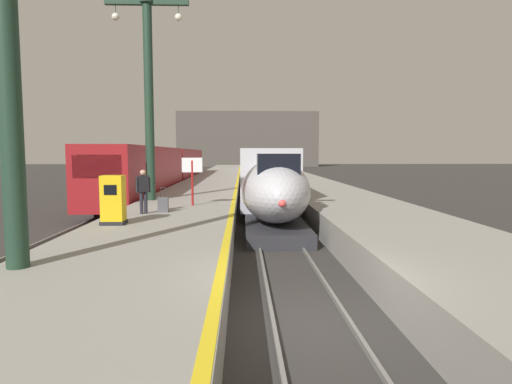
{
  "coord_description": "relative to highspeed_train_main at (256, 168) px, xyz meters",
  "views": [
    {
      "loc": [
        -1.34,
        -8.11,
        3.35
      ],
      "look_at": [
        -0.8,
        9.25,
        1.8
      ],
      "focal_mm": 30.22,
      "sensor_mm": 36.0,
      "label": 1
    }
  ],
  "objects": [
    {
      "name": "regional_train_adjacent",
      "position": [
        -8.1,
        -3.68,
        0.17
      ],
      "size": [
        2.85,
        36.6,
        3.8
      ],
      "color": "maroon",
      "rests_on": "ground"
    },
    {
      "name": "rail_secondary_left",
      "position": [
        -8.85,
        -6.43,
        -1.9
      ],
      "size": [
        0.08,
        110.0,
        0.12
      ],
      "primitive_type": "cube",
      "color": "slate",
      "rests_on": "ground"
    },
    {
      "name": "passenger_near_edge",
      "position": [
        -5.14,
        -25.53,
        0.08
      ],
      "size": [
        0.49,
        0.39,
        1.69
      ],
      "color": "#23232D",
      "rests_on": "platform_left"
    },
    {
      "name": "highspeed_train_main",
      "position": [
        0.0,
        0.0,
        0.0
      ],
      "size": [
        2.92,
        56.72,
        3.6
      ],
      "color": "silver",
      "rests_on": "ground"
    },
    {
      "name": "departure_info_board",
      "position": [
        -3.57,
        -22.95,
        0.6
      ],
      "size": [
        0.9,
        0.1,
        2.12
      ],
      "color": "maroon",
      "rests_on": "platform_left"
    },
    {
      "name": "ground_plane",
      "position": [
        0.0,
        -33.93,
        -1.96
      ],
      "size": [
        260.0,
        260.0,
        0.0
      ],
      "primitive_type": "plane",
      "color": "#33302D"
    },
    {
      "name": "ticket_machine_yellow",
      "position": [
        -5.55,
        -27.99,
        -0.17
      ],
      "size": [
        0.76,
        0.62,
        1.6
      ],
      "color": "yellow",
      "rests_on": "platform_left"
    },
    {
      "name": "rail_main_left",
      "position": [
        -0.75,
        -6.43,
        -1.9
      ],
      "size": [
        0.08,
        110.0,
        0.12
      ],
      "primitive_type": "cube",
      "color": "slate",
      "rests_on": "ground"
    },
    {
      "name": "rail_main_right",
      "position": [
        0.75,
        -6.43,
        -1.9
      ],
      "size": [
        0.08,
        110.0,
        0.12
      ],
      "primitive_type": "cube",
      "color": "slate",
      "rests_on": "ground"
    },
    {
      "name": "rolling_suitcase",
      "position": [
        -4.47,
        -25.12,
        -0.6
      ],
      "size": [
        0.4,
        0.22,
        0.98
      ],
      "color": "#4C4C51",
      "rests_on": "platform_left"
    },
    {
      "name": "platform_left",
      "position": [
        -4.05,
        -9.18,
        -1.43
      ],
      "size": [
        4.8,
        110.0,
        1.05
      ],
      "primitive_type": "cube",
      "color": "gray",
      "rests_on": "ground"
    },
    {
      "name": "platform_left_safety_stripe",
      "position": [
        -1.77,
        -9.18,
        -0.9
      ],
      "size": [
        0.2,
        107.8,
        0.01
      ],
      "primitive_type": "cube",
      "color": "yellow",
      "rests_on": "platform_left"
    },
    {
      "name": "station_column_mid",
      "position": [
        -5.9,
        -20.57,
        4.93
      ],
      "size": [
        4.0,
        0.68,
        9.78
      ],
      "color": "#1E3828",
      "rests_on": "platform_left"
    },
    {
      "name": "rail_secondary_right",
      "position": [
        -7.35,
        -6.43,
        -1.9
      ],
      "size": [
        0.08,
        110.0,
        0.12
      ],
      "primitive_type": "cube",
      "color": "slate",
      "rests_on": "ground"
    },
    {
      "name": "terminus_back_wall",
      "position": [
        0.0,
        68.07,
        5.04
      ],
      "size": [
        36.0,
        2.0,
        14.0
      ],
      "primitive_type": "cube",
      "color": "#4C4742",
      "rests_on": "ground"
    },
    {
      "name": "platform_right",
      "position": [
        4.05,
        -9.18,
        -1.43
      ],
      "size": [
        4.8,
        110.0,
        1.05
      ],
      "primitive_type": "cube",
      "color": "gray",
      "rests_on": "ground"
    }
  ]
}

